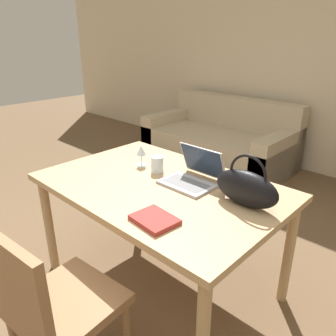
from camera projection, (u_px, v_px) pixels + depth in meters
name	position (u px, v px, depth m)	size (l,w,h in m)	color
dining_table	(160.00, 195.00, 1.99)	(1.46, 0.96, 0.74)	tan
chair	(51.00, 303.00, 1.41)	(0.48, 0.48, 0.88)	olive
couch	(219.00, 142.00, 4.24)	(1.86, 0.95, 0.82)	#C1B293
laptop	(194.00, 173.00, 1.97)	(0.31, 0.30, 0.21)	#ADADB2
drinking_glass	(157.00, 164.00, 2.11)	(0.08, 0.08, 0.10)	silver
wine_glass	(141.00, 152.00, 2.20)	(0.07, 0.07, 0.14)	silver
handbag	(246.00, 188.00, 1.68)	(0.36, 0.12, 0.28)	black
book	(155.00, 220.00, 1.56)	(0.22, 0.18, 0.02)	maroon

